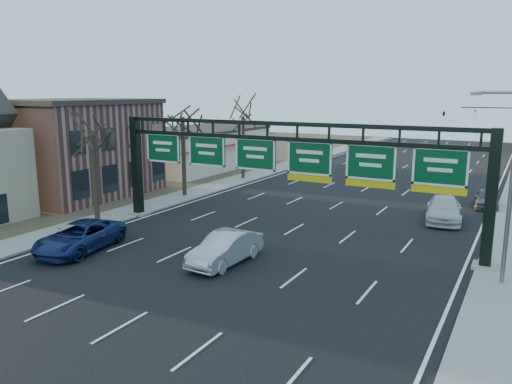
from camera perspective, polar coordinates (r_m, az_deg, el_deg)
The scene contains 17 objects.
ground at distance 24.89m, azimuth -5.43°, elevation -9.70°, with size 160.00×160.00×0.00m, color black.
sidewalk_left at distance 47.80m, azimuth -4.53°, elevation 0.68°, with size 3.00×120.00×0.12m, color gray.
dirt_strip_left at distance 55.41m, azimuth -15.11°, elevation 1.78°, with size 21.00×120.00×0.06m, color #473D2B.
lane_markings at distance 42.21m, azimuth 10.11°, elevation -0.98°, with size 21.60×120.00×0.01m, color white.
sign_gantry at distance 30.38m, azimuth 3.23°, elevation 3.23°, with size 24.60×1.20×7.20m.
brick_block at distance 46.21m, azimuth -20.01°, elevation 4.80°, with size 10.40×12.40×8.30m.
cream_strip at distance 59.67m, azimuth -6.74°, elevation 5.02°, with size 10.90×18.40×4.70m.
tree_gantry at distance 35.52m, azimuth -18.34°, elevation 7.90°, with size 3.60×3.60×8.48m.
tree_mid at distance 42.90m, azimuth -8.44°, elevation 9.85°, with size 3.60×3.60×9.24m.
tree_far at distance 51.21m, azimuth -1.52°, elevation 9.80°, with size 3.60×3.60×8.86m.
streetlight_near at distance 25.37m, azimuth 26.94°, elevation 1.40°, with size 2.15×0.22×9.00m.
traffic_signal_mast at distance 74.53m, azimuth 23.47°, elevation 7.85°, with size 10.16×0.54×7.00m.
car_blue_suv at distance 30.24m, azimuth -19.50°, elevation -4.84°, with size 2.72×5.89×1.64m, color navy.
car_silver_sedan at distance 26.50m, azimuth -3.52°, elevation -6.45°, with size 1.74×5.00×1.65m, color #B3B3B8.
car_white_wagon at distance 37.47m, azimuth 20.67°, elevation -1.85°, with size 2.29×5.63×1.63m, color silver.
car_grey_far at distance 42.97m, azimuth 24.84°, elevation -0.69°, with size 1.68×4.18×1.42m, color #444649.
car_silver_distant at distance 53.43m, azimuth 13.48°, elevation 2.30°, with size 1.59×4.56×1.50m, color #B8B8BD.
Camera 1 is at (13.27, -19.06, 8.96)m, focal length 35.00 mm.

